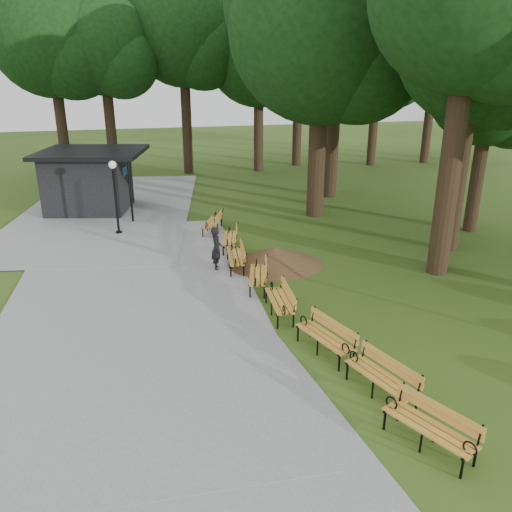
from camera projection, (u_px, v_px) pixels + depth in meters
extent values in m
plane|color=#305117|center=(281.00, 332.00, 13.74)|extent=(100.00, 100.00, 0.00)
cube|color=gray|center=(127.00, 300.00, 15.56)|extent=(12.00, 38.00, 0.06)
imported|color=black|center=(217.00, 249.00, 17.73)|extent=(0.44, 0.61, 1.55)
cylinder|color=black|center=(116.00, 201.00, 21.31)|extent=(0.10, 0.10, 2.86)
sphere|color=white|center=(112.00, 165.00, 20.78)|extent=(0.32, 0.32, 0.32)
cone|color=#47301C|center=(275.00, 256.00, 18.27)|extent=(2.99, 2.99, 0.68)
cylinder|color=black|center=(452.00, 155.00, 16.33)|extent=(0.70, 0.70, 8.14)
cylinder|color=black|center=(461.00, 162.00, 18.81)|extent=(0.60, 0.60, 6.81)
sphere|color=black|center=(477.00, 44.00, 17.40)|extent=(5.37, 5.37, 5.37)
cylinder|color=black|center=(318.00, 136.00, 23.22)|extent=(0.80, 0.80, 7.53)
sphere|color=black|center=(322.00, 28.00, 21.66)|extent=(8.05, 8.05, 8.05)
cylinder|color=black|center=(333.00, 113.00, 26.60)|extent=(0.76, 0.76, 8.88)
sphere|color=black|center=(339.00, 1.00, 24.76)|extent=(7.15, 7.15, 7.15)
cylinder|color=black|center=(479.00, 166.00, 21.31)|extent=(0.56, 0.56, 5.61)
sphere|color=black|center=(492.00, 82.00, 20.15)|extent=(4.97, 4.97, 4.97)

